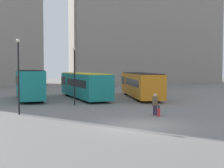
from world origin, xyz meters
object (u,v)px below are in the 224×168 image
(bus_0, at_px, (29,84))
(traveler, at_px, (155,102))
(bus_2, at_px, (140,84))
(suitcase, at_px, (159,112))
(bus_1, at_px, (84,85))
(lamp_post_1, at_px, (74,71))
(lamp_post_0, at_px, (18,70))

(bus_0, distance_m, traveler, 16.19)
(bus_2, bearing_deg, suitcase, 173.35)
(traveler, xyz_separation_m, suitcase, (0.06, -0.51, -0.65))
(bus_2, distance_m, suitcase, 13.61)
(traveler, distance_m, suitcase, 0.83)
(bus_1, xyz_separation_m, traveler, (2.72, -13.54, -0.62))
(bus_0, bearing_deg, bus_2, -98.20)
(suitcase, bearing_deg, bus_0, 53.79)
(traveler, height_order, lamp_post_1, lamp_post_1)
(traveler, height_order, suitcase, traveler)
(bus_2, relative_size, lamp_post_0, 2.18)
(lamp_post_1, bearing_deg, lamp_post_0, -136.68)
(bus_2, xyz_separation_m, lamp_post_0, (-13.30, -9.56, 1.73))
(suitcase, bearing_deg, bus_2, 6.54)
(bus_0, bearing_deg, traveler, -150.67)
(bus_2, relative_size, lamp_post_1, 2.30)
(traveler, bearing_deg, bus_2, 5.68)
(lamp_post_0, bearing_deg, traveler, -17.26)
(traveler, distance_m, lamp_post_0, 10.34)
(traveler, relative_size, suitcase, 1.93)
(bus_1, relative_size, suitcase, 14.56)
(bus_0, xyz_separation_m, bus_1, (5.97, -0.10, -0.18))
(lamp_post_0, relative_size, lamp_post_1, 1.05)
(bus_0, distance_m, suitcase, 16.70)
(suitcase, height_order, lamp_post_0, lamp_post_0)
(bus_2, relative_size, traveler, 7.72)
(bus_0, height_order, lamp_post_0, lamp_post_0)
(bus_1, relative_size, bus_2, 0.98)
(bus_2, height_order, suitcase, bus_2)
(bus_0, xyz_separation_m, lamp_post_1, (3.95, -6.04, 1.41))
(suitcase, bearing_deg, lamp_post_1, 52.65)
(bus_2, height_order, traveler, bus_2)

